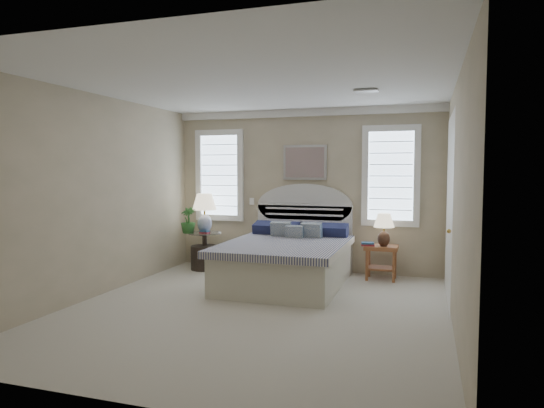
{
  "coord_description": "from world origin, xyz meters",
  "views": [
    {
      "loc": [
        1.95,
        -5.41,
        1.69
      ],
      "look_at": [
        -0.1,
        1.0,
        1.22
      ],
      "focal_mm": 32.0,
      "sensor_mm": 36.0,
      "label": 1
    }
  ],
  "objects": [
    {
      "name": "ceiling",
      "position": [
        0.0,
        0.0,
        2.7
      ],
      "size": [
        4.5,
        5.0,
        0.01
      ],
      "primitive_type": "cube",
      "color": "white",
      "rests_on": "wall_back"
    },
    {
      "name": "lamp_right",
      "position": [
        1.34,
        2.1,
        0.84
      ],
      "size": [
        0.41,
        0.41,
        0.51
      ],
      "rotation": [
        0.0,
        0.0,
        0.42
      ],
      "color": "black",
      "rests_on": "nightstand_right"
    },
    {
      "name": "nightstand_right",
      "position": [
        1.3,
        2.15,
        0.39
      ],
      "size": [
        0.5,
        0.4,
        0.53
      ],
      "color": "#975831",
      "rests_on": "floor"
    },
    {
      "name": "side_table_left",
      "position": [
        -1.65,
        2.05,
        0.39
      ],
      "size": [
        0.56,
        0.56,
        0.63
      ],
      "color": "black",
      "rests_on": "floor"
    },
    {
      "name": "wall_left",
      "position": [
        -2.25,
        0.0,
        1.35
      ],
      "size": [
        0.02,
        5.0,
        2.7
      ],
      "primitive_type": "cube",
      "color": "tan",
      "rests_on": "floor"
    },
    {
      "name": "lamp_left",
      "position": [
        -1.67,
        2.09,
        1.04
      ],
      "size": [
        0.44,
        0.44,
        0.67
      ],
      "rotation": [
        0.0,
        0.0,
        -0.08
      ],
      "color": "white",
      "rests_on": "side_table_left"
    },
    {
      "name": "window_left",
      "position": [
        -1.55,
        2.48,
        1.6
      ],
      "size": [
        0.9,
        0.06,
        1.6
      ],
      "primitive_type": "cube",
      "color": "#C4DEF8",
      "rests_on": "wall_back"
    },
    {
      "name": "floor_pot",
      "position": [
        -1.65,
        2.01,
        0.2
      ],
      "size": [
        0.54,
        0.54,
        0.41
      ],
      "primitive_type": "cylinder",
      "rotation": [
        0.0,
        0.0,
        0.25
      ],
      "color": "black",
      "rests_on": "floor"
    },
    {
      "name": "crown_molding",
      "position": [
        0.0,
        2.46,
        2.64
      ],
      "size": [
        4.5,
        0.08,
        0.12
      ],
      "primitive_type": "cube",
      "color": "white",
      "rests_on": "wall_back"
    },
    {
      "name": "painting",
      "position": [
        0.0,
        2.46,
        1.82
      ],
      "size": [
        0.74,
        0.04,
        0.58
      ],
      "primitive_type": "cube",
      "color": "silver",
      "rests_on": "wall_back"
    },
    {
      "name": "wall_right",
      "position": [
        2.25,
        0.0,
        1.35
      ],
      "size": [
        0.02,
        5.0,
        2.7
      ],
      "primitive_type": "cube",
      "color": "tan",
      "rests_on": "floor"
    },
    {
      "name": "hvac_vent",
      "position": [
        1.2,
        0.8,
        2.68
      ],
      "size": [
        0.3,
        0.2,
        0.02
      ],
      "primitive_type": "cube",
      "color": "#B2B2B2",
      "rests_on": "ceiling"
    },
    {
      "name": "switch_plate",
      "position": [
        -0.95,
        2.48,
        1.15
      ],
      "size": [
        0.08,
        0.01,
        0.12
      ],
      "primitive_type": "cube",
      "color": "white",
      "rests_on": "wall_back"
    },
    {
      "name": "bed",
      "position": [
        0.0,
        1.46,
        0.39
      ],
      "size": [
        1.72,
        2.28,
        1.47
      ],
      "color": "beige",
      "rests_on": "floor"
    },
    {
      "name": "window_right",
      "position": [
        1.4,
        2.48,
        1.6
      ],
      "size": [
        0.9,
        0.06,
        1.6
      ],
      "primitive_type": "cube",
      "color": "#C4DEF8",
      "rests_on": "wall_back"
    },
    {
      "name": "floor",
      "position": [
        0.0,
        0.0,
        0.0
      ],
      "size": [
        4.5,
        5.0,
        0.01
      ],
      "primitive_type": "cube",
      "color": "beige",
      "rests_on": "ground"
    },
    {
      "name": "wall_back",
      "position": [
        0.0,
        2.5,
        1.35
      ],
      "size": [
        4.5,
        0.02,
        2.7
      ],
      "primitive_type": "cube",
      "color": "tan",
      "rests_on": "floor"
    },
    {
      "name": "books_right",
      "position": [
        1.1,
        2.07,
        0.56
      ],
      "size": [
        0.21,
        0.16,
        0.05
      ],
      "rotation": [
        0.0,
        0.0,
        0.09
      ],
      "color": "maroon",
      "rests_on": "nightstand_right"
    },
    {
      "name": "potted_plant",
      "position": [
        -1.87,
        1.88,
        0.85
      ],
      "size": [
        0.26,
        0.26,
        0.44
      ],
      "primitive_type": "imported",
      "rotation": [
        0.0,
        0.0,
        -0.06
      ],
      "color": "#2B6D31",
      "rests_on": "side_table_left"
    },
    {
      "name": "books_left",
      "position": [
        -1.61,
        1.97,
        0.65
      ],
      "size": [
        0.17,
        0.13,
        0.04
      ],
      "rotation": [
        0.0,
        0.0,
        -0.09
      ],
      "color": "maroon",
      "rests_on": "side_table_left"
    },
    {
      "name": "closet_door",
      "position": [
        2.23,
        1.2,
        1.2
      ],
      "size": [
        0.02,
        1.8,
        2.4
      ],
      "primitive_type": "cube",
      "color": "white",
      "rests_on": "floor"
    }
  ]
}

